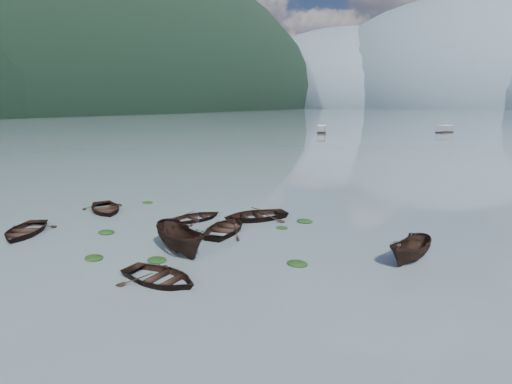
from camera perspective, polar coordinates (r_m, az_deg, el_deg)
The scene contains 21 objects.
ground_plane at distance 20.50m, azimuth -16.99°, elevation -11.89°, with size 2400.00×2400.00×0.00m, color slate.
haze_mtn_a at distance 952.91m, azimuth 12.80°, elevation 11.72°, with size 520.00×520.00×280.00m, color #475666.
haze_mtn_b at distance 915.70m, azimuth 25.08°, elevation 10.85°, with size 520.00×520.00×340.00m, color #475666.
rowboat_0 at distance 30.00m, azimuth -30.15°, elevation -5.25°, with size 3.10×4.34×0.90m, color black.
rowboat_1 at distance 29.44m, azimuth -8.46°, elevation -3.95°, with size 2.74×3.83×0.79m, color black.
rowboat_2 at distance 23.41m, azimuth -10.65°, elevation -8.43°, with size 1.79×4.76×1.84m, color black.
rowboat_3 at distance 26.56m, azimuth -4.30°, elevation -5.68°, with size 3.16×4.43×0.92m, color black.
rowboat_4 at distance 19.99m, azimuth -13.57°, elevation -12.33°, with size 2.97×4.16×0.86m, color black.
rowboat_5 at distance 23.35m, azimuth 21.15°, elevation -9.14°, with size 1.43×3.81×1.47m, color black.
rowboat_6 at distance 33.46m, azimuth -20.70°, elevation -2.63°, with size 3.19×4.46×0.92m, color black.
rowboat_7 at distance 29.30m, azimuth -0.14°, elevation -3.90°, with size 3.42×4.79×0.99m, color black.
weed_clump_0 at distance 23.78m, azimuth -22.12°, elevation -8.83°, with size 1.09×0.89×0.24m, color black.
weed_clump_1 at distance 27.97m, azimuth -20.59°, elevation -5.53°, with size 1.13×0.91×0.25m, color black.
weed_clump_2 at distance 22.43m, azimuth -13.98°, elevation -9.54°, with size 1.11×0.89×0.24m, color black.
weed_clump_3 at distance 27.25m, azimuth 3.71°, elevation -5.20°, with size 0.84×0.71×0.19m, color black.
weed_clump_4 at distance 21.44m, azimuth 5.92°, elevation -10.27°, with size 1.14×0.91×0.24m, color black.
weed_clump_5 at distance 35.22m, azimuth -15.22°, elevation -1.53°, with size 0.98×0.79×0.21m, color black.
weed_clump_6 at distance 28.65m, azimuth -12.54°, elevation -4.59°, with size 1.05×0.87×0.22m, color black.
weed_clump_7 at distance 28.79m, azimuth 6.97°, elevation -4.29°, with size 1.17×0.93×0.25m, color black.
pontoon_left at distance 115.33m, azimuth 9.31°, elevation 8.24°, with size 2.42×5.80×2.22m, color black, non-canonical shape.
pontoon_centre at distance 128.93m, azimuth 25.31°, elevation 7.65°, with size 2.29×5.50×2.11m, color black, non-canonical shape.
Camera 1 is at (13.81, -12.68, 8.28)m, focal length 28.00 mm.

